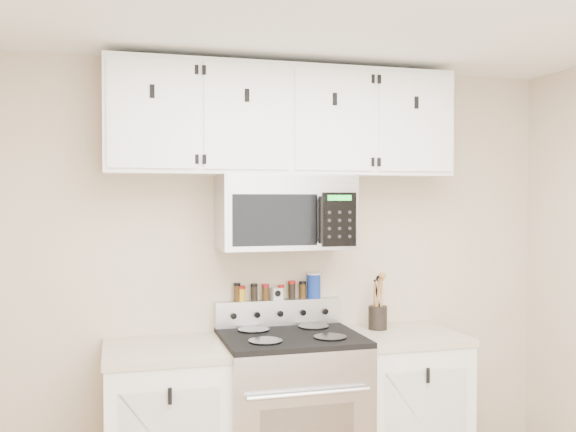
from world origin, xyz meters
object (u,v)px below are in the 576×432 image
at_px(utensil_crock, 378,316).
at_px(salt_canister, 314,285).
at_px(range, 291,417).
at_px(microwave, 285,212).

bearing_deg(utensil_crock, salt_canister, 157.41).
distance_m(range, microwave, 1.15).
height_order(range, utensil_crock, utensil_crock).
xyz_separation_m(utensil_crock, salt_canister, (-0.36, 0.15, 0.18)).
bearing_deg(salt_canister, microwave, -145.12).
relative_size(range, microwave, 1.45).
bearing_deg(utensil_crock, range, -167.01).
relative_size(utensil_crock, salt_canister, 2.11).
xyz_separation_m(microwave, utensil_crock, (0.58, 0.01, -0.63)).
bearing_deg(microwave, range, -90.23).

